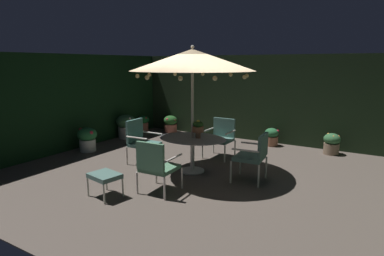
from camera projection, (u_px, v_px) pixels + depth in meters
The scene contains 17 objects.
ground_plane at pixel (202, 173), 6.99m from camera, with size 8.56×7.48×0.02m, color brown.
hedge_backdrop_rear at pixel (261, 98), 9.75m from camera, with size 8.56×0.30×2.57m, color black.
hedge_backdrop_left at pixel (70, 102), 8.83m from camera, with size 0.30×7.48×2.57m, color black.
patio_dining_table at pixel (192, 144), 6.97m from camera, with size 1.50×1.19×0.76m.
patio_umbrella at pixel (192, 60), 6.62m from camera, with size 2.59×2.59×2.68m.
centerpiece_planter at pixel (198, 127), 6.86m from camera, with size 0.24×0.24×0.39m.
patio_chair_north at pixel (254, 154), 6.38m from camera, with size 0.64×0.67×0.98m.
patio_chair_northeast at pixel (221, 135), 8.12m from camera, with size 0.66×0.63×0.96m.
patio_chair_east at pixel (141, 139), 7.62m from camera, with size 0.67×0.66×1.02m.
patio_chair_southeast at pixel (156, 164), 5.79m from camera, with size 0.65×0.66×0.98m.
ottoman_footrest at pixel (105, 177), 5.68m from camera, with size 0.59×0.50×0.43m.
potted_plant_back_left at pixel (87, 138), 8.65m from camera, with size 0.53×0.51×0.64m.
potted_plant_right_near at pixel (126, 125), 10.17m from camera, with size 0.61×0.61×0.74m.
potted_plant_back_center at pixel (170, 123), 11.08m from camera, with size 0.47×0.47×0.57m.
potted_plant_left_near at pixel (271, 137), 9.26m from camera, with size 0.39×0.39×0.51m.
potted_plant_front_corner at pixel (144, 123), 11.10m from camera, with size 0.39×0.40×0.56m.
potted_plant_back_right at pixel (332, 143), 8.39m from camera, with size 0.42×0.42×0.55m.
Camera 1 is at (3.24, -5.82, 2.33)m, focal length 30.31 mm.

